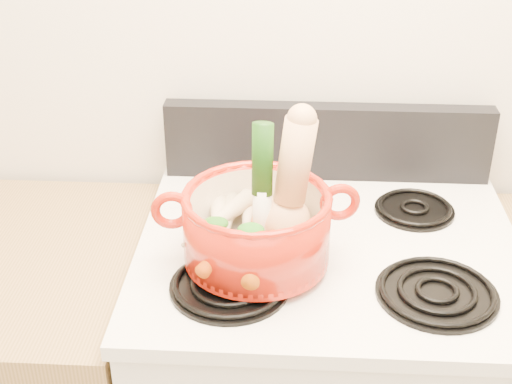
{
  "coord_description": "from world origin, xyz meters",
  "views": [
    {
      "loc": [
        -0.08,
        0.18,
        1.75
      ],
      "look_at": [
        -0.14,
        1.3,
        1.12
      ],
      "focal_mm": 50.0,
      "sensor_mm": 36.0,
      "label": 1
    }
  ],
  "objects": [
    {
      "name": "pot_handle_right",
      "position": [
        0.01,
        1.34,
        1.08
      ],
      "size": [
        0.08,
        0.03,
        0.08
      ],
      "primitive_type": "torus",
      "rotation": [
        1.57,
        0.0,
        0.15
      ],
      "color": "#AB1A0A",
      "rests_on": "dutch_oven"
    },
    {
      "name": "carrot_0",
      "position": [
        -0.14,
        1.26,
        1.01
      ],
      "size": [
        0.04,
        0.17,
        0.05
      ],
      "primitive_type": "cone",
      "rotation": [
        1.66,
        0.0,
        -0.07
      ],
      "color": "#CE590A",
      "rests_on": "dutch_oven"
    },
    {
      "name": "carrot_1",
      "position": [
        -0.21,
        1.25,
        1.02
      ],
      "size": [
        0.08,
        0.14,
        0.04
      ],
      "primitive_type": "cone",
      "rotation": [
        1.66,
        0.0,
        -0.38
      ],
      "color": "#DB610A",
      "rests_on": "dutch_oven"
    },
    {
      "name": "squash",
      "position": [
        -0.09,
        1.34,
        1.12
      ],
      "size": [
        0.14,
        0.11,
        0.27
      ],
      "primitive_type": null,
      "rotation": [
        0.0,
        0.11,
        -0.04
      ],
      "color": "#E5AE75",
      "rests_on": "dutch_oven"
    },
    {
      "name": "carrot_2",
      "position": [
        -0.15,
        1.29,
        1.03
      ],
      "size": [
        0.04,
        0.19,
        0.05
      ],
      "primitive_type": "cone",
      "rotation": [
        1.66,
        0.0,
        0.01
      ],
      "color": "orange",
      "rests_on": "dutch_oven"
    },
    {
      "name": "cooktop",
      "position": [
        0.0,
        1.4,
        0.93
      ],
      "size": [
        0.78,
        0.67,
        0.03
      ],
      "primitive_type": "cube",
      "color": "white",
      "rests_on": "stove_body"
    },
    {
      "name": "ginger",
      "position": [
        -0.11,
        1.4,
        1.02
      ],
      "size": [
        0.09,
        0.07,
        0.05
      ],
      "primitive_type": "ellipsoid",
      "rotation": [
        0.0,
        0.0,
        0.07
      ],
      "color": "tan",
      "rests_on": "dutch_oven"
    },
    {
      "name": "leek",
      "position": [
        -0.13,
        1.33,
        1.12
      ],
      "size": [
        0.05,
        0.06,
        0.26
      ],
      "primitive_type": "cylinder",
      "rotation": [
        -0.07,
        0.0,
        -0.12
      ],
      "color": "white",
      "rests_on": "dutch_oven"
    },
    {
      "name": "burner_back_left",
      "position": [
        -0.19,
        1.54,
        0.96
      ],
      "size": [
        0.17,
        0.17,
        0.02
      ],
      "primitive_type": "cylinder",
      "color": "black",
      "rests_on": "cooktop"
    },
    {
      "name": "parsnip_3",
      "position": [
        -0.22,
        1.34,
        1.04
      ],
      "size": [
        0.15,
        0.17,
        0.06
      ],
      "primitive_type": "cone",
      "rotation": [
        1.66,
        0.0,
        -0.68
      ],
      "color": "beige",
      "rests_on": "dutch_oven"
    },
    {
      "name": "burner_back_right",
      "position": [
        0.19,
        1.54,
        0.96
      ],
      "size": [
        0.17,
        0.17,
        0.02
      ],
      "primitive_type": "cylinder",
      "color": "black",
      "rests_on": "cooktop"
    },
    {
      "name": "parsnip_0",
      "position": [
        -0.22,
        1.33,
        1.02
      ],
      "size": [
        0.07,
        0.22,
        0.06
      ],
      "primitive_type": "cone",
      "rotation": [
        1.66,
        0.0,
        0.11
      ],
      "color": "beige",
      "rests_on": "dutch_oven"
    },
    {
      "name": "burner_front_left",
      "position": [
        -0.19,
        1.24,
        0.96
      ],
      "size": [
        0.22,
        0.22,
        0.02
      ],
      "primitive_type": "cylinder",
      "color": "black",
      "rests_on": "cooktop"
    },
    {
      "name": "carrot_3",
      "position": [
        -0.15,
        1.26,
        1.03
      ],
      "size": [
        0.13,
        0.12,
        0.04
      ],
      "primitive_type": "cone",
      "rotation": [
        1.66,
        0.0,
        -0.87
      ],
      "color": "red",
      "rests_on": "dutch_oven"
    },
    {
      "name": "parsnip_1",
      "position": [
        -0.21,
        1.35,
        1.02
      ],
      "size": [
        0.05,
        0.18,
        0.05
      ],
      "primitive_type": "cone",
      "rotation": [
        1.66,
        0.0,
        -0.06
      ],
      "color": "beige",
      "rests_on": "dutch_oven"
    },
    {
      "name": "parsnip_2",
      "position": [
        -0.16,
        1.36,
        1.03
      ],
      "size": [
        0.04,
        0.17,
        0.05
      ],
      "primitive_type": "cone",
      "rotation": [
        1.66,
        0.0,
        0.01
      ],
      "color": "beige",
      "rests_on": "dutch_oven"
    },
    {
      "name": "control_backsplash",
      "position": [
        0.0,
        1.7,
        1.04
      ],
      "size": [
        0.76,
        0.05,
        0.18
      ],
      "primitive_type": "cube",
      "color": "black",
      "rests_on": "cooktop"
    },
    {
      "name": "wall_back",
      "position": [
        0.0,
        1.75,
        1.3
      ],
      "size": [
        3.5,
        0.02,
        2.6
      ],
      "primitive_type": "cube",
      "color": "silver",
      "rests_on": "floor"
    },
    {
      "name": "dutch_oven",
      "position": [
        -0.14,
        1.32,
        1.04
      ],
      "size": [
        0.32,
        0.32,
        0.14
      ],
      "primitive_type": "cylinder",
      "rotation": [
        0.0,
        0.0,
        0.15
      ],
      "color": "#AB1A0A",
      "rests_on": "burner_front_left"
    },
    {
      "name": "pot_handle_left",
      "position": [
        -0.3,
        1.29,
        1.08
      ],
      "size": [
        0.08,
        0.03,
        0.08
      ],
      "primitive_type": "torus",
      "rotation": [
        1.57,
        0.0,
        0.15
      ],
      "color": "#AB1A0A",
      "rests_on": "dutch_oven"
    },
    {
      "name": "burner_front_right",
      "position": [
        0.19,
        1.24,
        0.96
      ],
      "size": [
        0.22,
        0.22,
        0.02
      ],
      "primitive_type": "cylinder",
      "color": "black",
      "rests_on": "cooktop"
    }
  ]
}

